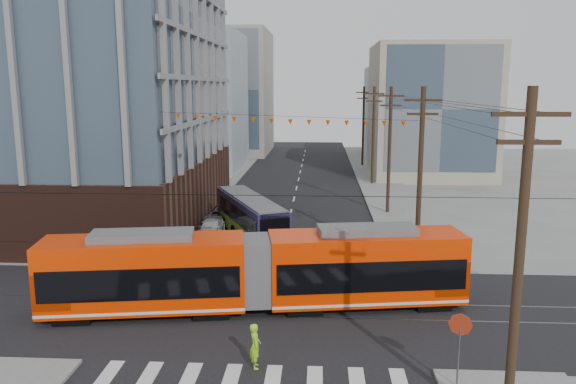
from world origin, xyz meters
name	(u,v)px	position (x,y,z in m)	size (l,w,h in m)	color
ground	(260,345)	(0.00, 0.00, 0.00)	(160.00, 160.00, 0.00)	slate
office_building	(18,45)	(-22.00, 23.00, 14.30)	(30.00, 25.00, 28.60)	#381E16
bg_bldg_nw_near	(173,102)	(-17.00, 52.00, 9.00)	(18.00, 16.00, 18.00)	#8C99A5
bg_bldg_ne_near	(430,111)	(16.00, 48.00, 8.00)	(14.00, 14.00, 16.00)	gray
bg_bldg_nw_far	(222,93)	(-14.00, 72.00, 10.00)	(16.00, 18.00, 20.00)	gray
bg_bldg_ne_far	(418,112)	(18.00, 68.00, 7.00)	(16.00, 16.00, 14.00)	#8C99A5
utility_pole_near	(518,272)	(8.50, -6.00, 5.50)	(0.30, 0.30, 11.00)	black
utility_pole_far	(363,127)	(8.50, 56.00, 5.50)	(0.30, 0.30, 11.00)	black
streetcar	(257,271)	(-0.54, 3.89, 1.99)	(20.68, 2.91, 3.99)	#E82C00
city_bus	(250,217)	(-2.56, 17.52, 1.55)	(2.37, 10.92, 3.09)	#25214A
parked_car_silver	(191,243)	(-6.03, 13.23, 0.68)	(1.43, 4.10, 1.35)	silver
parked_car_white	(212,226)	(-5.52, 18.09, 0.62)	(1.74, 4.28, 1.24)	silver
parked_car_grey	(222,215)	(-5.47, 21.92, 0.60)	(1.99, 4.31, 1.20)	#515559
pedestrian	(255,346)	(0.03, -1.99, 0.92)	(0.67, 0.44, 1.84)	#9BEB22
stop_sign	(459,355)	(7.62, -3.24, 1.39)	(0.84, 0.84, 2.77)	#9A2A14
jersey_barrier	(410,256)	(8.30, 12.27, 0.38)	(0.85, 3.76, 0.75)	slate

